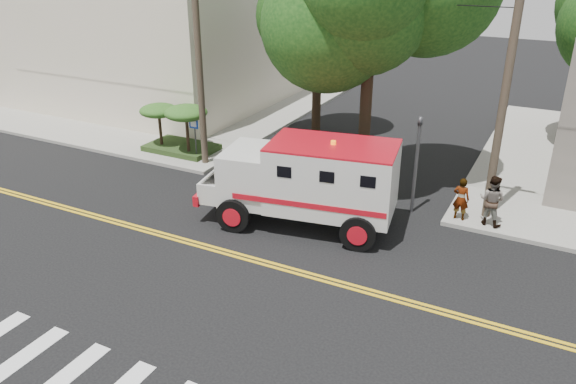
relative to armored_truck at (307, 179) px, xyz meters
The scene contains 13 objects.
ground 3.49m from the armored_truck, 105.57° to the right, with size 100.00×100.00×0.00m, color black.
sidewalk_nw 17.88m from the armored_truck, 143.53° to the left, with size 17.00×17.00×0.15m, color gray.
building_left 20.58m from the armored_truck, 143.48° to the left, with size 16.00×14.00×10.00m, color beige.
utility_pole_left 7.63m from the armored_truck, 154.36° to the left, with size 0.28×0.28×9.00m, color #382D23.
utility_pole_right 6.96m from the armored_truck, 30.87° to the left, with size 0.28×0.28×9.00m, color #382D23.
tree_main 6.48m from the armored_truck, 71.12° to the left, with size 6.08×5.70×9.85m.
tree_left 10.33m from the armored_truck, 111.51° to the left, with size 4.48×4.20×7.70m.
traffic_signal 4.04m from the armored_truck, 41.90° to the left, with size 0.15×0.18×3.60m.
accessibility_sign 7.74m from the armored_truck, 155.13° to the left, with size 0.45×0.10×2.02m.
palm_planter 9.04m from the armored_truck, 155.83° to the left, with size 3.52×2.63×2.36m.
armored_truck is the anchor object (origin of this frame).
pedestrian_a 5.41m from the armored_truck, 28.82° to the left, with size 0.56×0.37×1.54m, color gray.
pedestrian_b 6.30m from the armored_truck, 24.96° to the left, with size 0.87×0.68×1.78m, color gray.
Camera 1 is at (8.24, -12.87, 9.04)m, focal length 35.00 mm.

